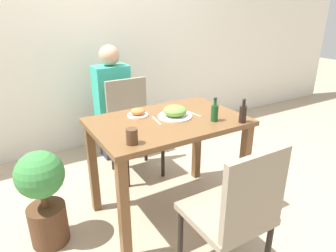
{
  "coord_description": "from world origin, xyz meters",
  "views": [
    {
      "loc": [
        -1.01,
        -1.7,
        1.51
      ],
      "look_at": [
        0.0,
        0.0,
        0.72
      ],
      "focal_mm": 32.0,
      "sensor_mm": 36.0,
      "label": 1
    }
  ],
  "objects_px": {
    "chair_near": "(236,211)",
    "chair_far": "(132,122)",
    "side_plate": "(138,113)",
    "sauce_bottle": "(243,113)",
    "food_plate": "(175,112)",
    "drink_cup": "(132,136)",
    "condiment_bottle": "(215,112)",
    "potted_plant_left": "(43,194)",
    "person_figure": "(113,104)"
  },
  "relations": [
    {
      "from": "chair_near",
      "to": "chair_far",
      "type": "relative_size",
      "value": 1.0
    },
    {
      "from": "side_plate",
      "to": "sauce_bottle",
      "type": "distance_m",
      "value": 0.74
    },
    {
      "from": "food_plate",
      "to": "drink_cup",
      "type": "height_order",
      "value": "drink_cup"
    },
    {
      "from": "chair_near",
      "to": "food_plate",
      "type": "bearing_deg",
      "value": -96.91
    },
    {
      "from": "condiment_bottle",
      "to": "potted_plant_left",
      "type": "distance_m",
      "value": 1.26
    },
    {
      "from": "potted_plant_left",
      "to": "person_figure",
      "type": "distance_m",
      "value": 1.34
    },
    {
      "from": "person_figure",
      "to": "potted_plant_left",
      "type": "bearing_deg",
      "value": -131.0
    },
    {
      "from": "drink_cup",
      "to": "potted_plant_left",
      "type": "height_order",
      "value": "drink_cup"
    },
    {
      "from": "food_plate",
      "to": "potted_plant_left",
      "type": "distance_m",
      "value": 1.04
    },
    {
      "from": "potted_plant_left",
      "to": "condiment_bottle",
      "type": "bearing_deg",
      "value": -15.18
    },
    {
      "from": "chair_near",
      "to": "drink_cup",
      "type": "relative_size",
      "value": 9.45
    },
    {
      "from": "drink_cup",
      "to": "potted_plant_left",
      "type": "relative_size",
      "value": 0.14
    },
    {
      "from": "sauce_bottle",
      "to": "person_figure",
      "type": "height_order",
      "value": "person_figure"
    },
    {
      "from": "person_figure",
      "to": "food_plate",
      "type": "bearing_deg",
      "value": -86.43
    },
    {
      "from": "side_plate",
      "to": "person_figure",
      "type": "relative_size",
      "value": 0.13
    },
    {
      "from": "chair_far",
      "to": "sauce_bottle",
      "type": "relative_size",
      "value": 5.16
    },
    {
      "from": "sauce_bottle",
      "to": "potted_plant_left",
      "type": "relative_size",
      "value": 0.25
    },
    {
      "from": "chair_far",
      "to": "drink_cup",
      "type": "bearing_deg",
      "value": -113.67
    },
    {
      "from": "drink_cup",
      "to": "food_plate",
      "type": "bearing_deg",
      "value": 29.54
    },
    {
      "from": "food_plate",
      "to": "person_figure",
      "type": "height_order",
      "value": "person_figure"
    },
    {
      "from": "side_plate",
      "to": "sauce_bottle",
      "type": "xyz_separation_m",
      "value": [
        0.56,
        -0.48,
        0.04
      ]
    },
    {
      "from": "chair_far",
      "to": "potted_plant_left",
      "type": "height_order",
      "value": "chair_far"
    },
    {
      "from": "chair_near",
      "to": "condiment_bottle",
      "type": "xyz_separation_m",
      "value": [
        0.29,
        0.57,
        0.34
      ]
    },
    {
      "from": "chair_near",
      "to": "condiment_bottle",
      "type": "bearing_deg",
      "value": -116.86
    },
    {
      "from": "chair_far",
      "to": "potted_plant_left",
      "type": "distance_m",
      "value": 1.1
    },
    {
      "from": "chair_far",
      "to": "sauce_bottle",
      "type": "xyz_separation_m",
      "value": [
        0.37,
        -1.03,
        0.34
      ]
    },
    {
      "from": "drink_cup",
      "to": "sauce_bottle",
      "type": "bearing_deg",
      "value": -5.03
    },
    {
      "from": "drink_cup",
      "to": "sauce_bottle",
      "type": "xyz_separation_m",
      "value": [
        0.79,
        -0.07,
        0.02
      ]
    },
    {
      "from": "chair_far",
      "to": "condiment_bottle",
      "type": "relative_size",
      "value": 5.16
    },
    {
      "from": "chair_near",
      "to": "drink_cup",
      "type": "bearing_deg",
      "value": -55.34
    },
    {
      "from": "condiment_bottle",
      "to": "person_figure",
      "type": "distance_m",
      "value": 1.36
    },
    {
      "from": "condiment_bottle",
      "to": "chair_far",
      "type": "bearing_deg",
      "value": 103.74
    },
    {
      "from": "potted_plant_left",
      "to": "side_plate",
      "type": "bearing_deg",
      "value": 4.46
    },
    {
      "from": "side_plate",
      "to": "chair_near",
      "type": "bearing_deg",
      "value": -82.29
    },
    {
      "from": "chair_far",
      "to": "potted_plant_left",
      "type": "xyz_separation_m",
      "value": [
        -0.91,
        -0.6,
        -0.12
      ]
    },
    {
      "from": "drink_cup",
      "to": "sauce_bottle",
      "type": "height_order",
      "value": "sauce_bottle"
    },
    {
      "from": "food_plate",
      "to": "sauce_bottle",
      "type": "bearing_deg",
      "value": -43.56
    },
    {
      "from": "chair_far",
      "to": "potted_plant_left",
      "type": "relative_size",
      "value": 1.3
    },
    {
      "from": "side_plate",
      "to": "drink_cup",
      "type": "xyz_separation_m",
      "value": [
        -0.23,
        -0.41,
        0.02
      ]
    },
    {
      "from": "condiment_bottle",
      "to": "drink_cup",
      "type": "bearing_deg",
      "value": -175.55
    },
    {
      "from": "chair_far",
      "to": "food_plate",
      "type": "height_order",
      "value": "chair_far"
    },
    {
      "from": "chair_near",
      "to": "drink_cup",
      "type": "distance_m",
      "value": 0.7
    },
    {
      "from": "side_plate",
      "to": "drink_cup",
      "type": "bearing_deg",
      "value": -119.24
    },
    {
      "from": "side_plate",
      "to": "chair_far",
      "type": "bearing_deg",
      "value": 70.88
    },
    {
      "from": "potted_plant_left",
      "to": "person_figure",
      "type": "bearing_deg",
      "value": 49.0
    },
    {
      "from": "chair_far",
      "to": "food_plate",
      "type": "relative_size",
      "value": 3.64
    },
    {
      "from": "side_plate",
      "to": "condiment_bottle",
      "type": "distance_m",
      "value": 0.55
    },
    {
      "from": "chair_near",
      "to": "drink_cup",
      "type": "xyz_separation_m",
      "value": [
        -0.36,
        0.52,
        0.32
      ]
    },
    {
      "from": "food_plate",
      "to": "potted_plant_left",
      "type": "height_order",
      "value": "food_plate"
    },
    {
      "from": "drink_cup",
      "to": "condiment_bottle",
      "type": "relative_size",
      "value": 0.55
    }
  ]
}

